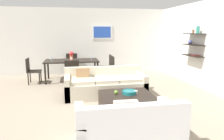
{
  "coord_description": "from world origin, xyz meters",
  "views": [
    {
      "loc": [
        -0.96,
        -5.27,
        1.8
      ],
      "look_at": [
        0.08,
        0.2,
        0.75
      ],
      "focal_mm": 33.55,
      "sensor_mm": 36.0,
      "label": 1
    }
  ],
  "objects": [
    {
      "name": "back_wall_unit",
      "position": [
        0.3,
        3.53,
        1.35
      ],
      "size": [
        8.4,
        0.09,
        2.7
      ],
      "color": "silver",
      "rests_on": "ground"
    },
    {
      "name": "ground_plane",
      "position": [
        0.0,
        0.0,
        0.0
      ],
      "size": [
        18.0,
        18.0,
        0.0
      ],
      "primitive_type": "plane",
      "color": "gray"
    },
    {
      "name": "dining_chair_head",
      "position": [
        -1.0,
        3.28,
        0.5
      ],
      "size": [
        0.44,
        0.44,
        0.88
      ],
      "color": "black",
      "rests_on": "ground"
    },
    {
      "name": "decorative_bowl",
      "position": [
        0.28,
        -0.83,
        0.42
      ],
      "size": [
        0.33,
        0.33,
        0.08
      ],
      "color": "#19666B",
      "rests_on": "coffee_table"
    },
    {
      "name": "dining_chair_right_far",
      "position": [
        0.36,
        2.59,
        0.5
      ],
      "size": [
        0.44,
        0.44,
        0.88
      ],
      "color": "black",
      "rests_on": "ground"
    },
    {
      "name": "wine_glass_left_near",
      "position": [
        -1.7,
        2.24,
        0.85
      ],
      "size": [
        0.07,
        0.07,
        0.15
      ],
      "color": "silver",
      "rests_on": "dining_table"
    },
    {
      "name": "apple_on_coffee_table",
      "position": [
        -0.02,
        -0.8,
        0.42
      ],
      "size": [
        0.09,
        0.09,
        0.09
      ],
      "primitive_type": "sphere",
      "color": "#669E2D",
      "rests_on": "coffee_table"
    },
    {
      "name": "right_wall_shelf_unit",
      "position": [
        3.03,
        0.61,
        1.35
      ],
      "size": [
        0.34,
        8.2,
        2.7
      ],
      "color": "silver",
      "rests_on": "ground"
    },
    {
      "name": "candle_jar",
      "position": [
        0.43,
        -0.87,
        0.42
      ],
      "size": [
        0.08,
        0.08,
        0.08
      ],
      "primitive_type": "cylinder",
      "color": "silver",
      "rests_on": "coffee_table"
    },
    {
      "name": "centerpiece_vase",
      "position": [
        -1.0,
        2.39,
        0.93
      ],
      "size": [
        0.16,
        0.16,
        0.32
      ],
      "color": "#D85933",
      "rests_on": "dining_table"
    },
    {
      "name": "dining_chair_foot",
      "position": [
        -1.0,
        1.45,
        0.5
      ],
      "size": [
        0.44,
        0.44,
        0.88
      ],
      "color": "black",
      "rests_on": "ground"
    },
    {
      "name": "wine_glass_right_near",
      "position": [
        -0.3,
        2.24,
        0.86
      ],
      "size": [
        0.07,
        0.07,
        0.17
      ],
      "color": "silver",
      "rests_on": "dining_table"
    },
    {
      "name": "wine_glass_foot",
      "position": [
        -1.0,
        1.91,
        0.87
      ],
      "size": [
        0.07,
        0.07,
        0.17
      ],
      "color": "silver",
      "rests_on": "dining_table"
    },
    {
      "name": "dining_chair_right_near",
      "position": [
        0.36,
        2.13,
        0.5
      ],
      "size": [
        0.44,
        0.44,
        0.88
      ],
      "color": "black",
      "rests_on": "ground"
    },
    {
      "name": "sofa_beige",
      "position": [
        -0.1,
        0.34,
        0.29
      ],
      "size": [
        2.21,
        0.9,
        0.78
      ],
      "color": "beige",
      "rests_on": "ground"
    },
    {
      "name": "loveseat_white",
      "position": [
        -0.13,
        -2.25,
        0.29
      ],
      "size": [
        1.66,
        0.9,
        0.78
      ],
      "color": "white",
      "rests_on": "ground"
    },
    {
      "name": "dining_chair_left_near",
      "position": [
        -2.35,
        2.13,
        0.5
      ],
      "size": [
        0.44,
        0.44,
        0.88
      ],
      "color": "black",
      "rests_on": "ground"
    },
    {
      "name": "coffee_table",
      "position": [
        0.21,
        -0.9,
        0.19
      ],
      "size": [
        1.17,
        1.09,
        0.38
      ],
      "color": "black",
      "rests_on": "ground"
    },
    {
      "name": "dining_table",
      "position": [
        -1.0,
        2.36,
        0.69
      ],
      "size": [
        1.9,
        1.02,
        0.75
      ],
      "color": "black",
      "rests_on": "ground"
    }
  ]
}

